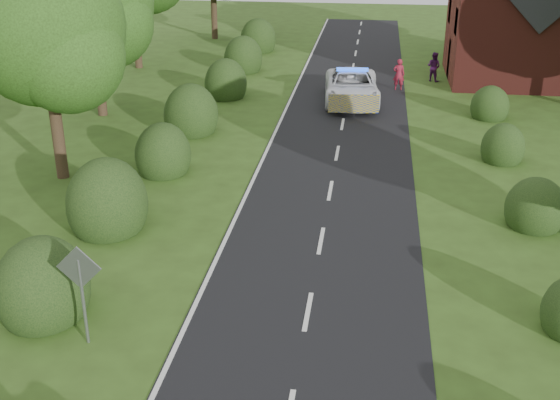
# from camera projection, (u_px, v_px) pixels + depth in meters

# --- Properties ---
(road) EXTENTS (6.00, 70.00, 0.02)m
(road) POSITION_uv_depth(u_px,v_px,m) (336.00, 162.00, 27.71)
(road) COLOR black
(road) RESTS_ON ground
(road_markings) EXTENTS (4.96, 70.00, 0.01)m
(road_markings) POSITION_uv_depth(u_px,v_px,m) (289.00, 179.00, 26.02)
(road_markings) COLOR white
(road_markings) RESTS_ON road
(hedgerow_left) EXTENTS (2.75, 50.41, 3.00)m
(hedgerow_left) POSITION_uv_depth(u_px,v_px,m) (150.00, 166.00, 25.22)
(hedgerow_left) COLOR black
(hedgerow_left) RESTS_ON ground
(hedgerow_right) EXTENTS (2.10, 45.78, 2.10)m
(hedgerow_right) POSITION_uv_depth(u_px,v_px,m) (528.00, 195.00, 23.23)
(hedgerow_right) COLOR black
(hedgerow_right) RESTS_ON ground
(tree_left_a) EXTENTS (5.74, 5.60, 8.38)m
(tree_left_a) POSITION_uv_depth(u_px,v_px,m) (49.00, 34.00, 23.95)
(tree_left_a) COLOR #332316
(tree_left_a) RESTS_ON ground
(tree_left_b) EXTENTS (5.74, 5.60, 8.07)m
(tree_left_b) POSITION_uv_depth(u_px,v_px,m) (96.00, 8.00, 31.52)
(tree_left_b) COLOR #332316
(tree_left_b) RESTS_ON ground
(road_sign) EXTENTS (1.06, 0.08, 2.53)m
(road_sign) POSITION_uv_depth(u_px,v_px,m) (81.00, 281.00, 15.86)
(road_sign) COLOR gray
(road_sign) RESTS_ON ground
(house) EXTENTS (8.00, 7.40, 9.17)m
(house) POSITION_uv_depth(u_px,v_px,m) (527.00, 12.00, 38.65)
(house) COLOR maroon
(house) RESTS_ON ground
(police_van) EXTENTS (3.06, 5.97, 1.74)m
(police_van) POSITION_uv_depth(u_px,v_px,m) (352.00, 87.00, 35.47)
(police_van) COLOR white
(police_van) RESTS_ON ground
(pedestrian_red) EXTENTS (0.63, 0.43, 1.69)m
(pedestrian_red) POSITION_uv_depth(u_px,v_px,m) (399.00, 74.00, 37.70)
(pedestrian_red) COLOR maroon
(pedestrian_red) RESTS_ON ground
(pedestrian_purple) EXTENTS (1.01, 0.95, 1.64)m
(pedestrian_purple) POSITION_uv_depth(u_px,v_px,m) (434.00, 67.00, 39.52)
(pedestrian_purple) COLOR #4E1754
(pedestrian_purple) RESTS_ON ground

